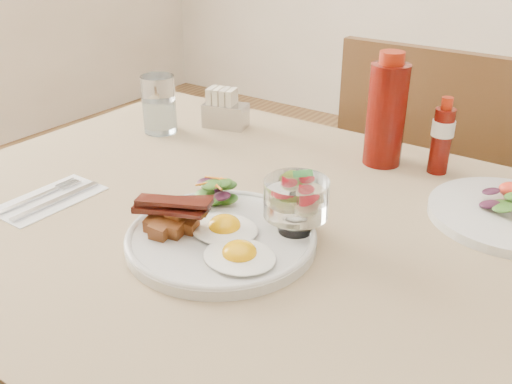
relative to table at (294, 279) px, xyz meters
The scene contains 12 objects.
table is the anchor object (origin of this frame).
chair_far 0.68m from the table, 90.00° to the left, with size 0.42×0.42×0.93m.
main_plate 0.15m from the table, 126.94° to the right, with size 0.28×0.28×0.02m, color silver.
fried_eggs 0.16m from the table, 109.65° to the right, with size 0.17×0.14×0.03m.
bacon_potato_pile 0.23m from the table, 135.53° to the right, with size 0.13×0.08×0.06m.
side_salad 0.19m from the table, behind, with size 0.08×0.07×0.04m.
fruit_cup 0.16m from the table, 61.70° to the right, with size 0.09×0.09×0.10m.
ketchup_bottle 0.37m from the table, 90.47° to the left, with size 0.09×0.09×0.21m.
hot_sauce_bottle 0.39m from the table, 73.51° to the left, with size 0.05×0.05×0.14m.
sugar_caddy 0.50m from the table, 141.13° to the left, with size 0.11×0.08×0.09m.
water_glass 0.53m from the table, 157.33° to the left, with size 0.07×0.07×0.12m.
napkin_cutlery 0.43m from the table, 158.70° to the right, with size 0.10×0.18×0.01m.
Camera 1 is at (0.39, -0.65, 1.20)m, focal length 40.00 mm.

